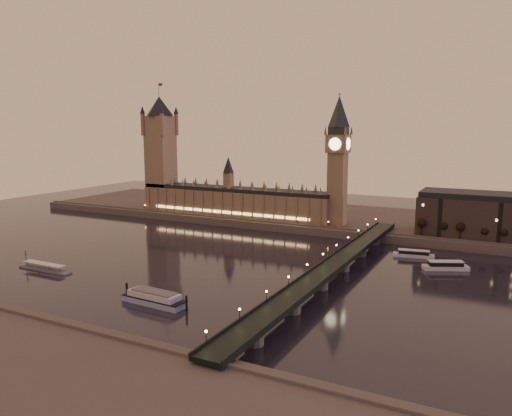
{
  "coord_description": "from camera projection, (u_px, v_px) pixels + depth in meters",
  "views": [
    {
      "loc": [
        176.83,
        -258.2,
        84.47
      ],
      "look_at": [
        25.74,
        35.0,
        30.32
      ],
      "focal_mm": 35.0,
      "sensor_mm": 36.0,
      "label": 1
    }
  ],
  "objects": [
    {
      "name": "bare_tree_2",
      "position": [
        462.0,
        228.0,
        346.04
      ],
      "size": [
        5.55,
        5.55,
        11.28
      ],
      "color": "black",
      "rests_on": "ground"
    },
    {
      "name": "bare_tree_1",
      "position": [
        442.0,
        227.0,
        352.14
      ],
      "size": [
        5.55,
        5.55,
        11.28
      ],
      "color": "black",
      "rests_on": "ground"
    },
    {
      "name": "bare_tree_3",
      "position": [
        484.0,
        230.0,
        339.94
      ],
      "size": [
        5.55,
        5.55,
        11.28
      ],
      "color": "black",
      "rests_on": "ground"
    },
    {
      "name": "ground",
      "position": [
        195.0,
        259.0,
        320.1
      ],
      "size": [
        700.0,
        700.0,
        0.0
      ],
      "primitive_type": "plane",
      "color": "black",
      "rests_on": "ground"
    },
    {
      "name": "palace_of_westminster",
      "position": [
        234.0,
        198.0,
        440.86
      ],
      "size": [
        180.0,
        26.62,
        52.0
      ],
      "color": "brown",
      "rests_on": "ground"
    },
    {
      "name": "bare_tree_4",
      "position": [
        506.0,
        232.0,
        333.84
      ],
      "size": [
        5.55,
        5.55,
        11.28
      ],
      "color": "black",
      "rests_on": "ground"
    },
    {
      "name": "westminster_bridge",
      "position": [
        332.0,
        270.0,
        277.8
      ],
      "size": [
        13.2,
        260.0,
        15.3
      ],
      "color": "black",
      "rests_on": "ground"
    },
    {
      "name": "big_ben",
      "position": [
        338.0,
        153.0,
        391.47
      ],
      "size": [
        17.68,
        17.68,
        104.0
      ],
      "color": "brown",
      "rests_on": "ground"
    },
    {
      "name": "far_embankment",
      "position": [
        326.0,
        217.0,
        450.79
      ],
      "size": [
        560.0,
        130.0,
        6.0
      ],
      "primitive_type": "cube",
      "color": "#423D35",
      "rests_on": "ground"
    },
    {
      "name": "victoria_tower",
      "position": [
        160.0,
        146.0,
        469.83
      ],
      "size": [
        31.68,
        31.68,
        118.0
      ],
      "color": "brown",
      "rests_on": "ground"
    },
    {
      "name": "moored_barge",
      "position": [
        154.0,
        298.0,
        239.35
      ],
      "size": [
        38.81,
        11.28,
        7.12
      ],
      "rotation": [
        0.0,
        0.0,
        -0.06
      ],
      "color": "#90A1B7",
      "rests_on": "ground"
    },
    {
      "name": "cruise_boat_c",
      "position": [
        446.0,
        266.0,
        297.03
      ],
      "size": [
        27.0,
        17.66,
        5.29
      ],
      "rotation": [
        0.0,
        0.0,
        0.44
      ],
      "color": "silver",
      "rests_on": "ground"
    },
    {
      "name": "bare_tree_0",
      "position": [
        422.0,
        225.0,
        358.24
      ],
      "size": [
        5.55,
        5.55,
        11.28
      ],
      "color": "black",
      "rests_on": "ground"
    },
    {
      "name": "cruise_boat_b",
      "position": [
        414.0,
        254.0,
        325.48
      ],
      "size": [
        26.45,
        10.89,
        4.75
      ],
      "rotation": [
        0.0,
        0.0,
        0.18
      ],
      "color": "silver",
      "rests_on": "ground"
    },
    {
      "name": "pontoon_pier",
      "position": [
        45.0,
        268.0,
        295.79
      ],
      "size": [
        37.95,
        6.32,
        10.12
      ],
      "color": "#595B5E",
      "rests_on": "ground"
    }
  ]
}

